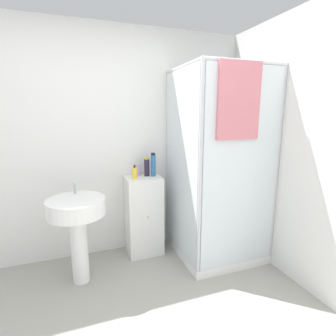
{
  "coord_description": "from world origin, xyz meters",
  "views": [
    {
      "loc": [
        -0.24,
        -1.24,
        1.6
      ],
      "look_at": [
        0.62,
        1.14,
        1.06
      ],
      "focal_mm": 28.0,
      "sensor_mm": 36.0,
      "label": 1
    }
  ],
  "objects_px": {
    "shampoo_bottle_blue": "(153,165)",
    "shampoo_bottle_tall_black": "(147,167)",
    "sink": "(77,219)",
    "lotion_bottle_white": "(138,170)",
    "soap_dispenser": "(135,173)"
  },
  "relations": [
    {
      "from": "shampoo_bottle_tall_black",
      "to": "soap_dispenser",
      "type": "bearing_deg",
      "value": -151.01
    },
    {
      "from": "shampoo_bottle_tall_black",
      "to": "shampoo_bottle_blue",
      "type": "distance_m",
      "value": 0.08
    },
    {
      "from": "sink",
      "to": "shampoo_bottle_blue",
      "type": "distance_m",
      "value": 0.98
    },
    {
      "from": "sink",
      "to": "soap_dispenser",
      "type": "relative_size",
      "value": 6.18
    },
    {
      "from": "shampoo_bottle_blue",
      "to": "lotion_bottle_white",
      "type": "distance_m",
      "value": 0.18
    },
    {
      "from": "sink",
      "to": "shampoo_bottle_blue",
      "type": "relative_size",
      "value": 3.66
    },
    {
      "from": "sink",
      "to": "shampoo_bottle_blue",
      "type": "height_order",
      "value": "shampoo_bottle_blue"
    },
    {
      "from": "shampoo_bottle_blue",
      "to": "shampoo_bottle_tall_black",
      "type": "bearing_deg",
      "value": 153.76
    },
    {
      "from": "sink",
      "to": "lotion_bottle_white",
      "type": "relative_size",
      "value": 6.24
    },
    {
      "from": "soap_dispenser",
      "to": "shampoo_bottle_tall_black",
      "type": "xyz_separation_m",
      "value": [
        0.16,
        0.09,
        0.04
      ]
    },
    {
      "from": "soap_dispenser",
      "to": "lotion_bottle_white",
      "type": "distance_m",
      "value": 0.16
    },
    {
      "from": "lotion_bottle_white",
      "to": "sink",
      "type": "bearing_deg",
      "value": -148.82
    },
    {
      "from": "soap_dispenser",
      "to": "lotion_bottle_white",
      "type": "bearing_deg",
      "value": 61.75
    },
    {
      "from": "sink",
      "to": "soap_dispenser",
      "type": "height_order",
      "value": "soap_dispenser"
    },
    {
      "from": "shampoo_bottle_tall_black",
      "to": "shampoo_bottle_blue",
      "type": "xyz_separation_m",
      "value": [
        0.07,
        -0.03,
        0.02
      ]
    }
  ]
}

